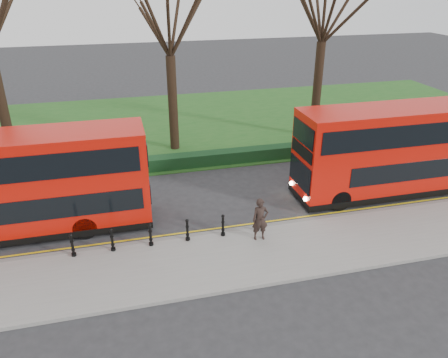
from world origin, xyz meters
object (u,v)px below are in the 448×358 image
object	(u,v)px
bollard_row	(169,233)
pedestrian	(260,219)
bus_lead	(12,187)
bus_rear	(405,150)

from	to	relation	value
bollard_row	pedestrian	distance (m)	3.94
bus_lead	bus_rear	xyz separation A→B (m)	(19.10, -0.42, 0.02)
bus_rear	bus_lead	bearing A→B (deg)	178.74
bollard_row	bus_rear	world-z (taller)	bus_rear
bollard_row	bus_lead	distance (m)	7.10
bus_lead	bus_rear	size ratio (longest dim) A/B	0.99
bollard_row	bus_rear	bearing A→B (deg)	10.01
bus_lead	pedestrian	size ratio (longest dim) A/B	6.03
bollard_row	pedestrian	xyz separation A→B (m)	(3.86, -0.64, 0.46)
bus_lead	pedestrian	xyz separation A→B (m)	(10.23, -3.31, -1.21)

